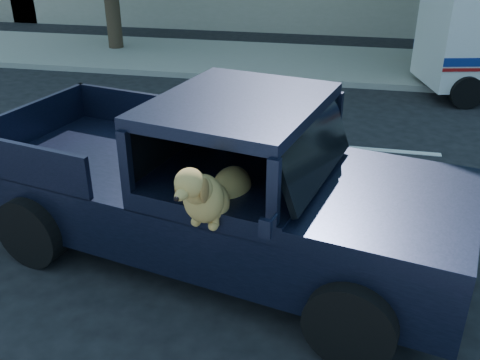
% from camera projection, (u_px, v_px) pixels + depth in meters
% --- Properties ---
extents(ground, '(120.00, 120.00, 0.00)m').
position_uv_depth(ground, '(106.00, 224.00, 7.31)').
color(ground, black).
rests_on(ground, ground).
extents(far_sidewalk, '(60.00, 4.00, 0.15)m').
position_uv_depth(far_sidewalk, '(241.00, 59.00, 15.34)').
color(far_sidewalk, gray).
rests_on(far_sidewalk, ground).
extents(lane_stripes, '(21.60, 0.14, 0.01)m').
position_uv_depth(lane_stripes, '(284.00, 142.00, 9.92)').
color(lane_stripes, silver).
rests_on(lane_stripes, ground).
extents(pickup_truck, '(6.04, 3.50, 2.04)m').
position_uv_depth(pickup_truck, '(211.00, 203.00, 6.43)').
color(pickup_truck, black).
rests_on(pickup_truck, ground).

